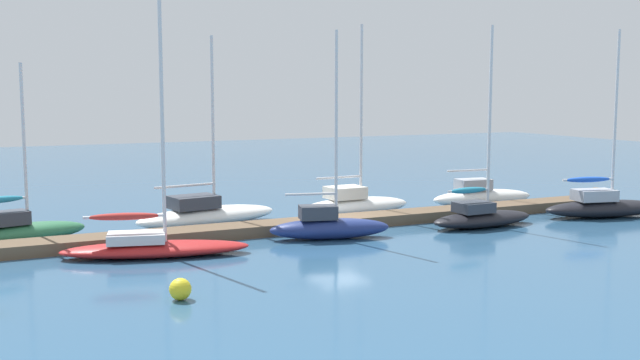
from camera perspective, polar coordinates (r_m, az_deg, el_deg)
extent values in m
plane|color=#2D567A|center=(34.99, 1.40, -3.61)|extent=(120.00, 120.00, 0.00)
cube|color=brown|center=(34.95, 1.40, -3.21)|extent=(31.21, 1.68, 0.49)
cylinder|color=brown|center=(43.34, 20.11, -1.26)|extent=(0.28, 0.28, 1.10)
ellipsoid|color=#2D7047|center=(33.70, -21.64, -3.77)|extent=(5.58, 2.77, 0.84)
cube|color=#333842|center=(33.43, -22.57, -2.68)|extent=(1.82, 1.43, 0.55)
cylinder|color=silver|center=(33.33, -21.48, 2.59)|extent=(0.13, 0.13, 6.61)
ellipsoid|color=#B21E1E|center=(29.60, -12.31, -5.13)|extent=(7.38, 3.59, 0.57)
cube|color=silver|center=(29.53, -13.72, -4.26)|extent=(2.40, 1.82, 0.37)
cylinder|color=silver|center=(28.98, -11.86, 4.82)|extent=(0.14, 0.14, 9.64)
cylinder|color=silver|center=(29.40, -14.60, -2.69)|extent=(2.93, 0.84, 0.11)
ellipsoid|color=#B72D28|center=(29.40, -14.60, -2.69)|extent=(2.70, 1.00, 0.28)
ellipsoid|color=white|center=(35.75, -8.50, -2.73)|extent=(7.32, 3.35, 0.90)
cube|color=#333842|center=(35.33, -9.54, -1.65)|extent=(2.34, 1.86, 0.58)
cylinder|color=silver|center=(35.45, -8.11, 4.37)|extent=(0.14, 0.14, 7.93)
cylinder|color=silver|center=(35.04, -10.19, -0.43)|extent=(2.94, 0.62, 0.11)
ellipsoid|color=navy|center=(32.25, 0.76, -3.71)|extent=(5.39, 2.64, 0.88)
cube|color=#333842|center=(32.02, -0.15, -2.46)|extent=(1.76, 1.34, 0.57)
cylinder|color=silver|center=(31.79, 1.23, 4.15)|extent=(0.13, 0.13, 7.94)
cylinder|color=silver|center=(31.85, -0.70, -1.07)|extent=(2.15, 0.64, 0.10)
ellipsoid|color=white|center=(38.25, 2.70, -2.02)|extent=(6.16, 2.31, 0.92)
cube|color=silver|center=(37.84, 1.91, -0.95)|extent=(1.89, 1.51, 0.60)
cylinder|color=silver|center=(37.97, 3.14, 5.18)|extent=(0.14, 0.14, 8.66)
cylinder|color=silver|center=(37.56, 1.44, 0.20)|extent=(2.55, 0.22, 0.11)
ellipsoid|color=black|center=(35.89, 12.20, -2.91)|extent=(5.51, 2.04, 0.73)
cube|color=#333842|center=(35.45, 11.55, -2.03)|extent=(1.68, 1.34, 0.47)
cylinder|color=silver|center=(35.59, 12.73, 4.50)|extent=(0.13, 0.13, 8.54)
cylinder|color=silver|center=(35.14, 11.16, -0.77)|extent=(2.29, 0.20, 0.11)
ellipsoid|color=teal|center=(35.14, 11.16, -0.77)|extent=(2.07, 0.44, 0.28)
ellipsoid|color=white|center=(42.19, 12.19, -1.33)|extent=(6.16, 2.13, 0.93)
cube|color=#9EA3AD|center=(41.77, 11.52, -0.33)|extent=(1.90, 1.28, 0.60)
cylinder|color=silver|center=(41.98, 12.69, 4.40)|extent=(0.14, 0.14, 7.51)
cylinder|color=silver|center=(41.49, 11.12, 0.72)|extent=(2.54, 0.33, 0.11)
ellipsoid|color=black|center=(40.42, 20.79, -2.03)|extent=(6.80, 3.20, 0.85)
cube|color=#9EA3AD|center=(39.96, 20.05, -1.08)|extent=(2.20, 1.67, 0.55)
cylinder|color=silver|center=(40.19, 21.46, 4.55)|extent=(0.14, 0.14, 8.44)
cylinder|color=silver|center=(39.66, 19.61, 0.04)|extent=(2.71, 0.71, 0.11)
ellipsoid|color=blue|center=(39.66, 19.61, 0.04)|extent=(2.50, 0.89, 0.28)
sphere|color=yellow|center=(23.43, -10.52, -8.12)|extent=(0.68, 0.68, 0.68)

